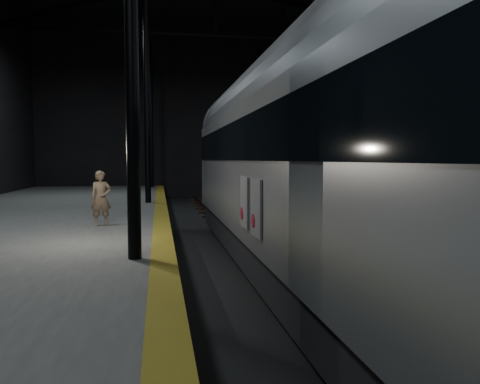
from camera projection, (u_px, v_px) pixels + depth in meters
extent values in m
plane|color=black|center=(274.00, 259.00, 13.77)|extent=(44.00, 44.00, 0.00)
cube|color=#4D4D4B|center=(1.00, 251.00, 12.45)|extent=(9.00, 43.80, 1.00)
cube|color=brown|center=(162.00, 228.00, 13.14)|extent=(0.50, 43.80, 0.01)
cube|color=#3F3328|center=(250.00, 254.00, 13.63)|extent=(0.08, 43.00, 0.14)
cube|color=#3F3328|center=(298.00, 253.00, 13.88)|extent=(0.08, 43.00, 0.14)
cube|color=black|center=(274.00, 257.00, 13.76)|extent=(2.40, 42.00, 0.12)
cylinder|color=black|center=(147.00, 90.00, 20.56)|extent=(0.26, 0.26, 10.00)
cylinder|color=black|center=(312.00, 94.00, 21.86)|extent=(0.26, 0.26, 10.00)
cylinder|color=black|center=(151.00, 115.00, 32.35)|extent=(0.26, 0.26, 10.00)
cylinder|color=black|center=(258.00, 117.00, 33.65)|extent=(0.26, 0.26, 10.00)
cube|color=black|center=(216.00, 36.00, 26.83)|extent=(23.60, 0.15, 0.18)
cube|color=#ADAFB5|center=(317.00, 173.00, 9.94)|extent=(3.01, 20.77, 3.12)
cube|color=black|center=(316.00, 263.00, 10.07)|extent=(2.75, 20.35, 0.88)
cube|color=black|center=(317.00, 138.00, 9.89)|extent=(3.07, 20.46, 0.93)
cylinder|color=slate|center=(318.00, 99.00, 9.83)|extent=(2.95, 20.56, 2.95)
cube|color=black|center=(251.00, 230.00, 17.24)|extent=(1.87, 2.28, 0.36)
cube|color=silver|center=(256.00, 208.00, 8.70)|extent=(0.04, 0.78, 1.09)
cube|color=silver|center=(244.00, 202.00, 9.92)|extent=(0.04, 0.78, 1.09)
cylinder|color=#AD152E|center=(253.00, 221.00, 8.90)|extent=(0.03, 0.27, 0.27)
cylinder|color=#AD152E|center=(242.00, 213.00, 10.12)|extent=(0.03, 0.27, 0.27)
imported|color=#8B6F55|center=(101.00, 198.00, 13.56)|extent=(0.66, 0.51, 1.61)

